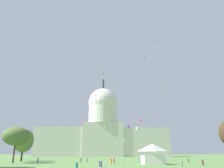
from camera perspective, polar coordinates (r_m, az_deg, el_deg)
The scene contains 30 objects.
capitol_building at distance 189.39m, azimuth -2.51°, elevation -12.44°, with size 111.00×25.91×67.99m.
event_tent at distance 69.07m, azimuth 10.81°, elevation -17.77°, with size 6.82×6.44×5.91m.
tree_west_far at distance 99.50m, azimuth -22.47°, elevation -13.69°, with size 8.49×9.49×13.02m.
tree_west_near at distance 82.87m, azimuth -24.13°, elevation -12.53°, with size 12.61×12.45×11.97m.
person_purple_front_center at distance 58.43m, azimuth -3.37°, elevation -20.38°, with size 0.44×0.44×1.45m.
person_teal_mid_left at distance 82.84m, azimuth -6.65°, elevation -19.48°, with size 0.45×0.45×1.57m.
person_maroon_lawn_far_left at distance 67.47m, azimuth 23.00°, elevation -18.66°, with size 0.63×0.63×1.68m.
person_orange_near_tent at distance 69.17m, azimuth -0.20°, elevation -19.88°, with size 0.66×0.66×1.79m.
person_denim_front_left at distance 54.46m, azimuth -2.90°, elevation -20.55°, with size 0.60×0.60×1.54m.
person_denim_edge_east at distance 82.44m, azimuth -8.20°, elevation -19.36°, with size 0.51×0.51×1.77m.
person_grey_aisle_center at distance 58.22m, azimuth 18.07°, elevation -19.55°, with size 0.45×0.45×1.57m.
person_red_back_right at distance 77.85m, azimuth 0.60°, elevation -19.72°, with size 0.59×0.59×1.56m.
person_teal_front_right at distance 43.35m, azimuth -9.39°, elevation -20.92°, with size 0.50×0.50×1.76m.
person_olive_edge_west at distance 78.82m, azimuth 19.63°, elevation -18.68°, with size 0.53×0.53×1.70m.
person_purple_lawn_far_right at distance 85.99m, azimuth -19.15°, elevation -18.56°, with size 0.46×0.46×1.71m.
kite_lime_mid at distance 90.08m, azimuth 12.70°, elevation -1.05°, with size 1.56×1.18×2.60m.
kite_cyan_low at distance 73.71m, azimuth 11.44°, elevation -7.40°, with size 1.86×1.60×2.33m.
kite_pink_high at distance 159.59m, azimuth 10.03°, elevation -2.31°, with size 1.30×1.25×3.25m.
kite_turquoise_high at distance 90.15m, azimuth 8.51°, elevation 7.32°, with size 1.01×0.97×3.17m.
kite_red_low at distance 84.01m, azimuth -7.68°, elevation -10.22°, with size 0.63×1.12×1.18m.
kite_white_low at distance 99.53m, azimuth 6.81°, elevation -11.62°, with size 1.15×1.20×2.58m.
kite_orange_mid at distance 134.18m, azimuth 10.07°, elevation -8.49°, with size 0.74×0.22×2.33m.
kite_gold_mid at distance 100.01m, azimuth 14.90°, elevation -3.15°, with size 1.49×1.46×0.29m.
kite_blue_high at distance 114.91m, azimuth 14.54°, elevation 11.16°, with size 0.85×0.74×1.43m.
kite_green_high at distance 146.25m, azimuth -2.34°, elevation 2.76°, with size 0.74×0.78×0.79m.
kite_violet_low at distance 72.69m, azimuth 4.43°, elevation -11.29°, with size 0.91×0.86×2.70m.
kite_black_high at distance 107.95m, azimuth 11.17°, elevation 10.97°, with size 0.72×0.68×4.00m.
kite_yellow_low at distance 123.87m, azimuth -1.85°, elevation -11.19°, with size 0.97×0.95×0.84m.
kite_magenta_mid_b at distance 125.57m, azimuth 7.58°, elevation -9.52°, with size 1.53×1.50×2.62m.
kite_lime_low at distance 105.57m, azimuth 3.25°, elevation -14.96°, with size 0.35×0.93×3.08m.
Camera 1 is at (-3.82, -25.68, 3.35)m, focal length 34.37 mm.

